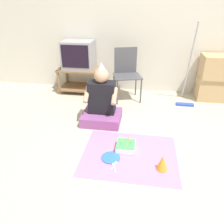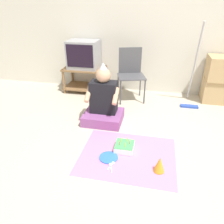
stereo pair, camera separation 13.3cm
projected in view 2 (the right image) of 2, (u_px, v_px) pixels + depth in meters
The scene contains 14 objects.
ground_plane at pixel (131, 161), 2.38m from camera, with size 16.00×16.00×0.00m, color #BCB29E.
wall_back at pixel (151, 19), 3.65m from camera, with size 6.40×0.06×2.55m.
tv_stand at pixel (85, 77), 4.09m from camera, with size 0.75×0.48×0.45m.
tv at pixel (84, 54), 3.90m from camera, with size 0.53×0.44×0.48m.
folding_chair at pixel (131, 71), 3.68m from camera, with size 0.53×0.50×0.86m.
cardboard_box_stack at pixel (222, 79), 3.60m from camera, with size 0.53×0.42×0.77m.
dust_mop at pixel (192, 82), 3.47m from camera, with size 0.28×0.42×1.31m.
person_seated at pixel (103, 104), 3.05m from camera, with size 0.54×0.46×0.85m.
party_cloth at pixel (128, 155), 2.46m from camera, with size 1.06×0.87×0.01m.
birthday_cake at pixel (124, 147), 2.53m from camera, with size 0.22×0.22×0.14m.
party_hat_blue at pixel (159, 164), 2.20m from camera, with size 0.11×0.11×0.17m.
paper_plate at pixel (109, 157), 2.42m from camera, with size 0.21×0.21×0.01m.
plastic_spoon_near at pixel (112, 164), 2.32m from camera, with size 0.06×0.14×0.01m.
plastic_spoon_far at pixel (111, 165), 2.30m from camera, with size 0.06×0.14×0.01m.
Camera 2 is at (0.18, -1.87, 1.57)m, focal length 35.00 mm.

